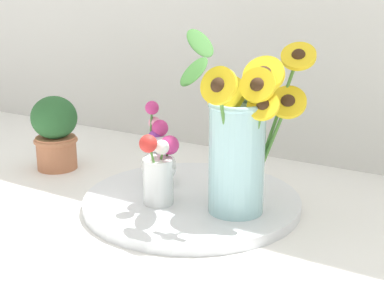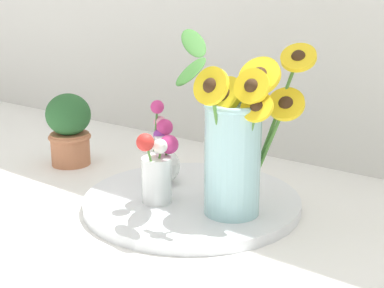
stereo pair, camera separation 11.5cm
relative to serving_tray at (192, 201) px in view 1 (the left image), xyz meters
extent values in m
plane|color=white|center=(-0.03, -0.02, -0.01)|extent=(6.00, 6.00, 0.00)
cylinder|color=silver|center=(0.00, 0.00, 0.00)|extent=(0.48, 0.48, 0.02)
cylinder|color=#9ED1D6|center=(0.12, -0.02, 0.12)|extent=(0.11, 0.11, 0.22)
torus|color=#9ED1D6|center=(0.12, -0.02, 0.23)|extent=(0.12, 0.12, 0.01)
cylinder|color=#4C8438|center=(0.17, 0.04, 0.18)|extent=(0.06, 0.09, 0.27)
cylinder|color=yellow|center=(0.20, 0.08, 0.32)|extent=(0.08, 0.06, 0.07)
sphere|color=#382314|center=(0.20, 0.08, 0.32)|extent=(0.03, 0.03, 0.03)
cylinder|color=#4C8438|center=(0.15, -0.01, 0.18)|extent=(0.04, 0.03, 0.24)
cylinder|color=yellow|center=(0.16, 0.00, 0.30)|extent=(0.09, 0.06, 0.08)
sphere|color=#382314|center=(0.16, 0.00, 0.30)|extent=(0.03, 0.03, 0.03)
cylinder|color=#4C8438|center=(0.16, -0.04, 0.15)|extent=(0.04, 0.02, 0.19)
cylinder|color=yellow|center=(0.18, -0.03, 0.24)|extent=(0.07, 0.05, 0.06)
sphere|color=#382314|center=(0.18, -0.03, 0.24)|extent=(0.03, 0.03, 0.03)
cylinder|color=#4C8438|center=(0.14, -0.02, 0.17)|extent=(0.04, 0.03, 0.21)
cylinder|color=yellow|center=(0.16, -0.03, 0.28)|extent=(0.08, 0.04, 0.08)
sphere|color=#382314|center=(0.16, -0.03, 0.28)|extent=(0.03, 0.03, 0.03)
cylinder|color=#4C8438|center=(0.11, -0.01, 0.15)|extent=(0.06, 0.02, 0.20)
cylinder|color=yellow|center=(0.08, 0.00, 0.25)|extent=(0.10, 0.06, 0.09)
sphere|color=#382314|center=(0.08, 0.00, 0.25)|extent=(0.04, 0.04, 0.04)
cylinder|color=#4C8438|center=(0.12, -0.07, 0.17)|extent=(0.02, 0.05, 0.23)
cylinder|color=yellow|center=(0.11, -0.09, 0.28)|extent=(0.08, 0.04, 0.08)
sphere|color=#382314|center=(0.11, -0.09, 0.28)|extent=(0.03, 0.03, 0.03)
cylinder|color=#4C8438|center=(0.17, 0.03, 0.14)|extent=(0.06, 0.05, 0.19)
cylinder|color=yellow|center=(0.20, 0.05, 0.24)|extent=(0.09, 0.06, 0.08)
sphere|color=#382314|center=(0.20, 0.05, 0.24)|extent=(0.03, 0.03, 0.03)
ellipsoid|color=#38702D|center=(0.03, -0.05, 0.30)|extent=(0.08, 0.12, 0.07)
ellipsoid|color=#38702D|center=(0.07, -0.09, 0.36)|extent=(0.09, 0.08, 0.05)
cylinder|color=white|center=(-0.04, -0.07, 0.06)|extent=(0.06, 0.06, 0.10)
cylinder|color=#4C8438|center=(-0.04, -0.05, 0.09)|extent=(0.02, 0.03, 0.09)
sphere|color=#C6337A|center=(-0.03, -0.04, 0.13)|extent=(0.04, 0.04, 0.04)
cylinder|color=#4C8438|center=(-0.04, -0.09, 0.10)|extent=(0.01, 0.03, 0.11)
sphere|color=red|center=(-0.04, -0.11, 0.15)|extent=(0.04, 0.04, 0.04)
cylinder|color=#4C8438|center=(-0.04, -0.07, 0.08)|extent=(0.03, 0.02, 0.11)
sphere|color=white|center=(-0.03, -0.07, 0.14)|extent=(0.03, 0.03, 0.03)
cylinder|color=#4C8438|center=(-0.06, -0.07, 0.07)|extent=(0.01, 0.01, 0.08)
sphere|color=white|center=(-0.06, -0.07, 0.11)|extent=(0.03, 0.03, 0.03)
sphere|color=white|center=(-0.11, 0.03, 0.05)|extent=(0.08, 0.08, 0.08)
cylinder|color=white|center=(-0.11, 0.03, 0.11)|extent=(0.04, 0.04, 0.03)
cylinder|color=#427533|center=(-0.12, 0.04, 0.09)|extent=(0.03, 0.03, 0.12)
sphere|color=pink|center=(-0.13, 0.05, 0.15)|extent=(0.03, 0.03, 0.03)
cylinder|color=#427533|center=(-0.11, 0.03, 0.08)|extent=(0.03, 0.02, 0.09)
sphere|color=purple|center=(-0.12, 0.04, 0.12)|extent=(0.03, 0.03, 0.03)
cylinder|color=#427533|center=(-0.11, 0.04, 0.09)|extent=(0.02, 0.01, 0.09)
sphere|color=#C6337A|center=(-0.12, 0.05, 0.14)|extent=(0.04, 0.04, 0.04)
cylinder|color=#427533|center=(-0.13, 0.03, 0.12)|extent=(0.02, 0.04, 0.13)
sphere|color=#C6337A|center=(-0.14, 0.04, 0.19)|extent=(0.03, 0.03, 0.03)
cylinder|color=#427533|center=(-0.11, 0.04, 0.07)|extent=(0.02, 0.01, 0.09)
sphere|color=purple|center=(-0.12, 0.04, 0.12)|extent=(0.03, 0.03, 0.03)
cylinder|color=#B7704C|center=(-0.45, 0.04, 0.03)|extent=(0.11, 0.11, 0.09)
torus|color=#B7704C|center=(-0.45, 0.04, 0.07)|extent=(0.12, 0.12, 0.01)
ellipsoid|color=#285B2D|center=(-0.45, 0.04, 0.13)|extent=(0.12, 0.12, 0.11)
camera|label=1|loc=(0.58, -0.95, 0.45)|focal=50.00mm
camera|label=2|loc=(0.67, -0.88, 0.45)|focal=50.00mm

